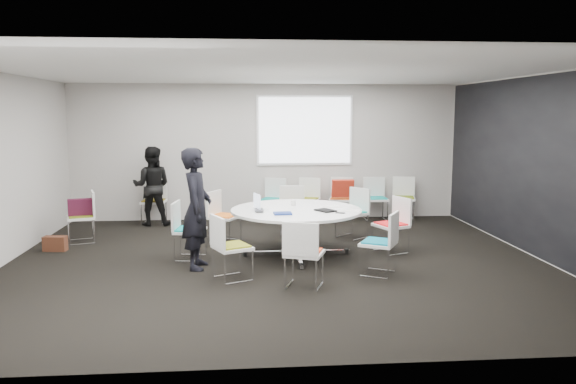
{
  "coord_description": "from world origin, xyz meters",
  "views": [
    {
      "loc": [
        -0.5,
        -8.14,
        2.22
      ],
      "look_at": [
        0.2,
        0.4,
        1.0
      ],
      "focal_mm": 35.0,
      "sensor_mm": 36.0,
      "label": 1
    }
  ],
  "objects": [
    {
      "name": "chair_ring_c",
      "position": [
        0.39,
        1.88,
        0.28
      ],
      "size": [
        0.51,
        0.5,
        0.88
      ],
      "rotation": [
        0.0,
        0.0,
        3.03
      ],
      "color": "silver",
      "rests_on": "ground"
    },
    {
      "name": "chair_back_a",
      "position": [
        0.11,
        3.13,
        0.28
      ],
      "size": [
        0.6,
        0.59,
        0.88
      ],
      "rotation": [
        0.0,
        0.0,
        2.75
      ],
      "color": "silver",
      "rests_on": "ground"
    },
    {
      "name": "papers_right",
      "position": [
        0.9,
        0.6,
        0.73
      ],
      "size": [
        0.33,
        0.26,
        0.0
      ],
      "primitive_type": "cube",
      "rotation": [
        0.0,
        0.0,
        0.17
      ],
      "color": "white",
      "rests_on": "conference_table"
    },
    {
      "name": "cup",
      "position": [
        0.31,
        0.72,
        0.78
      ],
      "size": [
        0.08,
        0.08,
        0.09
      ],
      "primitive_type": "cylinder",
      "color": "white",
      "rests_on": "conference_table"
    },
    {
      "name": "chair_back_b",
      "position": [
        0.82,
        3.12,
        0.28
      ],
      "size": [
        0.6,
        0.59,
        0.88
      ],
      "rotation": [
        0.0,
        0.0,
        2.74
      ],
      "color": "silver",
      "rests_on": "ground"
    },
    {
      "name": "projection_screen",
      "position": [
        0.8,
        3.46,
        1.85
      ],
      "size": [
        1.9,
        0.03,
        1.35
      ],
      "primitive_type": "cube",
      "color": "white",
      "rests_on": "room_shell"
    },
    {
      "name": "chair_back_d",
      "position": [
        2.25,
        3.13,
        0.28
      ],
      "size": [
        0.46,
        0.45,
        0.88
      ],
      "rotation": [
        0.0,
        0.0,
        3.13
      ],
      "color": "silver",
      "rests_on": "ground"
    },
    {
      "name": "chair_ring_d",
      "position": [
        -0.82,
        1.37,
        0.28
      ],
      "size": [
        0.61,
        0.62,
        0.88
      ],
      "rotation": [
        0.0,
        0.0,
        4.22
      ],
      "color": "silver",
      "rests_on": "ground"
    },
    {
      "name": "papers_front",
      "position": [
        1.13,
        0.2,
        0.73
      ],
      "size": [
        0.35,
        0.3,
        0.0
      ],
      "primitive_type": "cube",
      "rotation": [
        0.0,
        0.0,
        -0.33
      ],
      "color": "silver",
      "rests_on": "conference_table"
    },
    {
      "name": "chair_back_c",
      "position": [
        1.52,
        3.17,
        0.28
      ],
      "size": [
        0.56,
        0.55,
        0.88
      ],
      "rotation": [
        0.0,
        0.0,
        2.89
      ],
      "color": "silver",
      "rests_on": "ground"
    },
    {
      "name": "conference_table",
      "position": [
        0.33,
        0.4,
        0.52
      ],
      "size": [
        2.03,
        2.03,
        0.73
      ],
      "color": "silver",
      "rests_on": "ground"
    },
    {
      "name": "tablet_folio",
      "position": [
        0.09,
        -0.02,
        0.74
      ],
      "size": [
        0.27,
        0.22,
        0.03
      ],
      "primitive_type": "cube",
      "rotation": [
        0.0,
        0.0,
        0.06
      ],
      "color": "navy",
      "rests_on": "conference_table"
    },
    {
      "name": "chair_ring_g",
      "position": [
        0.27,
        -1.25,
        0.28
      ],
      "size": [
        0.58,
        0.58,
        0.88
      ],
      "rotation": [
        0.0,
        0.0,
        5.94
      ],
      "color": "silver",
      "rests_on": "ground"
    },
    {
      "name": "maroon_bag",
      "position": [
        -3.26,
        1.54,
        0.62
      ],
      "size": [
        0.42,
        0.25,
        0.28
      ],
      "primitive_type": "cube",
      "rotation": [
        0.0,
        0.0,
        0.28
      ],
      "color": "#441226",
      "rests_on": "chair_spare_left"
    },
    {
      "name": "chair_person_back",
      "position": [
        -2.28,
        3.17,
        0.28
      ],
      "size": [
        0.5,
        0.49,
        0.88
      ],
      "rotation": [
        0.0,
        0.0,
        3.05
      ],
      "color": "silver",
      "rests_on": "ground"
    },
    {
      "name": "laptop",
      "position": [
        -0.21,
        0.27,
        0.74
      ],
      "size": [
        0.21,
        0.32,
        0.03
      ],
      "primitive_type": "imported",
      "rotation": [
        0.0,
        0.0,
        1.58
      ],
      "color": "#333338",
      "rests_on": "conference_table"
    },
    {
      "name": "chair_ring_b",
      "position": [
        1.44,
        1.53,
        0.28
      ],
      "size": [
        0.64,
        0.64,
        0.88
      ],
      "rotation": [
        0.0,
        0.0,
        2.22
      ],
      "color": "silver",
      "rests_on": "ground"
    },
    {
      "name": "room_shell",
      "position": [
        0.09,
        0.0,
        1.4
      ],
      "size": [
        8.08,
        7.08,
        2.88
      ],
      "color": "black",
      "rests_on": "ground"
    },
    {
      "name": "chair_spare_left",
      "position": [
        -3.25,
        1.55,
        0.28
      ],
      "size": [
        0.57,
        0.58,
        0.88
      ],
      "rotation": [
        0.0,
        0.0,
        1.89
      ],
      "color": "silver",
      "rests_on": "ground"
    },
    {
      "name": "chair_back_e",
      "position": [
        2.85,
        3.17,
        0.28
      ],
      "size": [
        0.55,
        0.55,
        0.88
      ],
      "rotation": [
        0.0,
        0.0,
        2.9
      ],
      "color": "silver",
      "rests_on": "ground"
    },
    {
      "name": "notebook_black",
      "position": [
        0.76,
        0.19,
        0.74
      ],
      "size": [
        0.35,
        0.37,
        0.02
      ],
      "primitive_type": "cube",
      "rotation": [
        0.0,
        0.0,
        0.56
      ],
      "color": "black",
      "rests_on": "conference_table"
    },
    {
      "name": "chair_ring_h",
      "position": [
        1.36,
        -0.78,
        0.28
      ],
      "size": [
        0.62,
        0.62,
        0.88
      ],
      "rotation": [
        0.0,
        0.0,
        7.34
      ],
      "color": "silver",
      "rests_on": "ground"
    },
    {
      "name": "red_jacket",
      "position": [
        1.52,
        2.94,
        0.7
      ],
      "size": [
        0.44,
        0.17,
        0.36
      ],
      "primitive_type": "cube",
      "rotation": [
        0.17,
        0.0,
        0.02
      ],
      "color": "#AF2715",
      "rests_on": "chair_back_c"
    },
    {
      "name": "phone",
      "position": [
        0.95,
        -0.0,
        0.73
      ],
      "size": [
        0.16,
        0.12,
        0.01
      ],
      "primitive_type": "cube",
      "rotation": [
        0.0,
        0.0,
        -0.42
      ],
      "color": "black",
      "rests_on": "conference_table"
    },
    {
      "name": "chair_ring_f",
      "position": [
        -0.66,
        -0.85,
        0.28
      ],
      "size": [
        0.6,
        0.61,
        0.88
      ],
      "rotation": [
        0.0,
        0.0,
        5.14
      ],
      "color": "silver",
      "rests_on": "ground"
    },
    {
      "name": "chair_ring_e",
      "position": [
        -1.32,
        0.29,
        0.28
      ],
      "size": [
        0.51,
        0.52,
        0.88
      ],
      "rotation": [
        0.0,
        0.0,
        4.58
      ],
      "color": "silver",
      "rests_on": "ground"
    },
    {
      "name": "chair_ring_a",
      "position": [
        1.85,
        0.43,
        0.28
      ],
      "size": [
        0.59,
        0.6,
        0.88
      ],
      "rotation": [
        0.0,
        0.0,
        1.96
      ],
      "color": "silver",
      "rests_on": "ground"
    },
    {
      "name": "person_main",
      "position": [
        -1.15,
        -0.21,
        0.86
      ],
      "size": [
        0.46,
        0.66,
        1.73
      ],
      "primitive_type": "imported",
      "rotation": [
        0.0,
        0.0,
        1.49
      ],
      "color": "black",
      "rests_on": "ground"
    },
    {
      "name": "laptop_lid",
      "position": [
        -0.28,
        0.43,
        0.86
      ],
      "size": [
        0.1,
        0.29,
        0.22
      ],
      "primitive_type": "cube",
      "rotation": [
        0.0,
        0.0,
        1.86
      ],
      "color": "silver",
      "rests_on": "conference_table"
    },
    {
      "name": "person_back",
      "position": [
        -2.28,
        3.0,
        0.78
      ],
      "size": [
        0.77,
        0.6,
        1.56
      ],
      "primitive_type": "imported",
      "rotation": [
        0.0,
        0.0,
        3.12
      ],
      "color": "black",
      "rests_on": "ground"
    },
    {
      "name": "brown_bag",
      "position": [
        -3.53,
        0.97,
        0.12
      ],
      "size": [
        0.38,
        0.2,
        0.24
      ],
      "primitive_type": "cube",
      "rotation": [
        0.0,
        0.0,
        -0.11
      ],
      "color": "#4B2618",
      "rests_on": "ground"
    }
  ]
}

